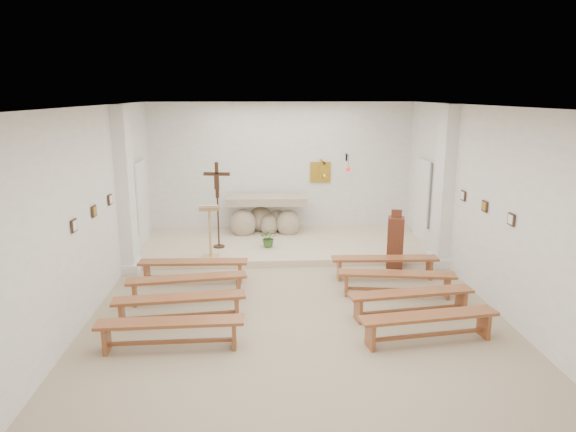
{
  "coord_description": "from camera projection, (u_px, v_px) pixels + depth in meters",
  "views": [
    {
      "loc": [
        -0.61,
        -8.64,
        3.7
      ],
      "look_at": [
        -0.02,
        1.6,
        1.25
      ],
      "focal_mm": 32.0,
      "sensor_mm": 36.0,
      "label": 1
    }
  ],
  "objects": [
    {
      "name": "pilaster_left",
      "position": [
        126.0,
        190.0,
        10.63
      ],
      "size": [
        0.26,
        0.55,
        3.5
      ],
      "primitive_type": "cube",
      "color": "white",
      "rests_on": "ground"
    },
    {
      "name": "station_frame_left_mid",
      "position": [
        94.0,
        211.0,
        8.88
      ],
      "size": [
        0.03,
        0.2,
        0.2
      ],
      "primitive_type": "cube",
      "color": "#3C261A",
      "rests_on": "wall_left"
    },
    {
      "name": "station_frame_left_rear",
      "position": [
        110.0,
        200.0,
        9.86
      ],
      "size": [
        0.03,
        0.2,
        0.2
      ],
      "primitive_type": "cube",
      "color": "#3C261A",
      "rests_on": "wall_left"
    },
    {
      "name": "bench_left_third",
      "position": [
        180.0,
        303.0,
        8.45
      ],
      "size": [
        2.18,
        0.56,
        0.46
      ],
      "rotation": [
        0.0,
        0.0,
        0.1
      ],
      "color": "brown",
      "rests_on": "ground"
    },
    {
      "name": "station_frame_right_mid",
      "position": [
        485.0,
        206.0,
        9.28
      ],
      "size": [
        0.03,
        0.2,
        0.2
      ],
      "primitive_type": "cube",
      "color": "#3C261A",
      "rests_on": "wall_right"
    },
    {
      "name": "bench_right_fourth",
      "position": [
        429.0,
        321.0,
        7.77
      ],
      "size": [
        2.18,
        0.64,
        0.46
      ],
      "rotation": [
        0.0,
        0.0,
        0.14
      ],
      "color": "brown",
      "rests_on": "ground"
    },
    {
      "name": "bench_left_front",
      "position": [
        193.0,
        266.0,
        10.25
      ],
      "size": [
        2.17,
        0.41,
        0.46
      ],
      "rotation": [
        0.0,
        0.0,
        -0.03
      ],
      "color": "brown",
      "rests_on": "ground"
    },
    {
      "name": "wall_left",
      "position": [
        89.0,
        212.0,
        8.68
      ],
      "size": [
        0.02,
        10.0,
        3.5
      ],
      "primitive_type": "cube",
      "color": "white",
      "rests_on": "ground"
    },
    {
      "name": "sanctuary_lamp",
      "position": [
        348.0,
        167.0,
        13.54
      ],
      "size": [
        0.11,
        0.36,
        0.44
      ],
      "color": "black",
      "rests_on": "wall_back"
    },
    {
      "name": "gold_wall_relief",
      "position": [
        320.0,
        172.0,
        13.78
      ],
      "size": [
        0.55,
        0.04,
        0.55
      ],
      "primitive_type": "cube",
      "color": "gold",
      "rests_on": "wall_back"
    },
    {
      "name": "station_frame_left_front",
      "position": [
        74.0,
        226.0,
        7.91
      ],
      "size": [
        0.03,
        0.2,
        0.2
      ],
      "primitive_type": "cube",
      "color": "#3C261A",
      "rests_on": "wall_left"
    },
    {
      "name": "bench_right_front",
      "position": [
        385.0,
        263.0,
        10.47
      ],
      "size": [
        2.17,
        0.41,
        0.46
      ],
      "rotation": [
        0.0,
        0.0,
        -0.03
      ],
      "color": "brown",
      "rests_on": "ground"
    },
    {
      "name": "station_frame_right_rear",
      "position": [
        463.0,
        196.0,
        10.25
      ],
      "size": [
        0.03,
        0.2,
        0.2
      ],
      "primitive_type": "cube",
      "color": "#3C261A",
      "rests_on": "wall_right"
    },
    {
      "name": "bench_left_fourth",
      "position": [
        171.0,
        328.0,
        7.55
      ],
      "size": [
        2.17,
        0.4,
        0.46
      ],
      "rotation": [
        0.0,
        0.0,
        0.03
      ],
      "color": "brown",
      "rests_on": "ground"
    },
    {
      "name": "lectern",
      "position": [
        210.0,
        231.0,
        11.23
      ],
      "size": [
        0.48,
        0.42,
        1.24
      ],
      "rotation": [
        0.0,
        0.0,
        0.1
      ],
      "color": "tan",
      "rests_on": "sanctuary_platform"
    },
    {
      "name": "station_frame_right_front",
      "position": [
        511.0,
        219.0,
        8.31
      ],
      "size": [
        0.03,
        0.2,
        0.2
      ],
      "primitive_type": "cube",
      "color": "#3C261A",
      "rests_on": "wall_right"
    },
    {
      "name": "bench_left_second",
      "position": [
        187.0,
        283.0,
        9.35
      ],
      "size": [
        2.18,
        0.63,
        0.46
      ],
      "rotation": [
        0.0,
        0.0,
        0.14
      ],
      "color": "brown",
      "rests_on": "ground"
    },
    {
      "name": "wall_right",
      "position": [
        491.0,
        207.0,
        9.08
      ],
      "size": [
        0.02,
        10.0,
        3.5
      ],
      "primitive_type": "cube",
      "color": "white",
      "rests_on": "ground"
    },
    {
      "name": "altar",
      "position": [
        266.0,
        217.0,
        13.41
      ],
      "size": [
        2.08,
        0.95,
        1.07
      ],
      "rotation": [
        0.0,
        0.0,
        -0.02
      ],
      "color": "tan",
      "rests_on": "sanctuary_platform"
    },
    {
      "name": "potted_plant",
      "position": [
        269.0,
        238.0,
        12.15
      ],
      "size": [
        0.47,
        0.42,
        0.46
      ],
      "primitive_type": "imported",
      "rotation": [
        0.0,
        0.0,
        0.15
      ],
      "color": "#385E25",
      "rests_on": "sanctuary_platform"
    },
    {
      "name": "bench_right_third",
      "position": [
        411.0,
        298.0,
        8.67
      ],
      "size": [
        2.18,
        0.63,
        0.46
      ],
      "rotation": [
        0.0,
        0.0,
        0.13
      ],
      "color": "brown",
      "rests_on": "ground"
    },
    {
      "name": "sanctuary_platform",
      "position": [
        284.0,
        244.0,
        12.67
      ],
      "size": [
        6.98,
        3.0,
        0.15
      ],
      "primitive_type": "cube",
      "color": "beige",
      "rests_on": "ground"
    },
    {
      "name": "crucifix_stand",
      "position": [
        217.0,
        199.0,
        11.92
      ],
      "size": [
        0.61,
        0.27,
        2.03
      ],
      "rotation": [
        0.0,
        0.0,
        -0.13
      ],
      "color": "#381F11",
      "rests_on": "sanctuary_platform"
    },
    {
      "name": "ground",
      "position": [
        294.0,
        304.0,
        9.29
      ],
      "size": [
        7.0,
        10.0,
        0.0
      ],
      "primitive_type": "cube",
      "color": "tan",
      "rests_on": "ground"
    },
    {
      "name": "pilaster_right",
      "position": [
        444.0,
        187.0,
        11.01
      ],
      "size": [
        0.26,
        0.55,
        3.5
      ],
      "primitive_type": "cube",
      "color": "white",
      "rests_on": "ground"
    },
    {
      "name": "bench_right_second",
      "position": [
        397.0,
        278.0,
        9.57
      ],
      "size": [
        2.18,
        0.64,
        0.46
      ],
      "rotation": [
        0.0,
        0.0,
        -0.14
      ],
      "color": "brown",
      "rests_on": "ground"
    },
    {
      "name": "ceiling",
      "position": [
        295.0,
        107.0,
        8.48
      ],
      "size": [
        7.0,
        10.0,
        0.02
      ],
      "primitive_type": "cube",
      "color": "silver",
      "rests_on": "wall_back"
    },
    {
      "name": "wall_back",
      "position": [
        281.0,
        169.0,
        13.72
      ],
      "size": [
        7.0,
        0.02,
        3.5
      ],
      "primitive_type": "cube",
      "color": "white",
      "rests_on": "ground"
    },
    {
      "name": "radiator_right",
      "position": [
        432.0,
        244.0,
        12.04
      ],
      "size": [
        0.1,
        0.85,
        0.52
      ],
      "primitive_type": "cube",
      "color": "silver",
      "rests_on": "ground"
    },
    {
      "name": "donation_pedestal",
      "position": [
        395.0,
        242.0,
        11.13
      ],
      "size": [
        0.42,
        0.42,
        1.29
      ],
      "rotation": [
        0.0,
        0.0,
        -0.25
      ],
      "color": "maroon",
      "rests_on": "ground"
    },
    {
      "name": "radiator_left",
      "position": [
        135.0,
        249.0,
        11.65
      ],
      "size": [
        0.1,
        0.85,
        0.52
      ],
      "primitive_type": "cube",
      "color": "silver",
      "rests_on": "ground"
    }
  ]
}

